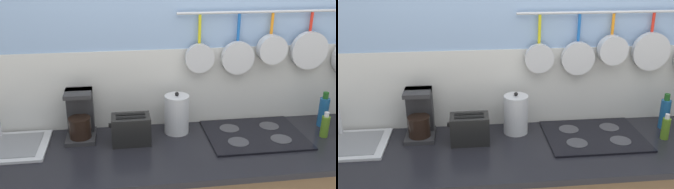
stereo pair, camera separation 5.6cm
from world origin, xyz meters
The scene contains 8 objects.
wall_back centered at (0.00, 0.38, 1.28)m, with size 7.20×0.15×2.60m.
countertop centered at (0.00, 0.00, 0.91)m, with size 3.12×0.67×0.03m.
coffee_maker centered at (-0.75, 0.23, 1.05)m, with size 0.17×0.21×0.29m.
toaster centered at (-0.45, 0.11, 1.01)m, with size 0.24×0.14×0.17m.
kettle centered at (-0.17, 0.21, 1.05)m, with size 0.15×0.15×0.26m.
cooktop centered at (0.28, 0.10, 0.93)m, with size 0.57×0.45×0.01m.
bottle_vinegar centered at (0.69, 0.03, 1.00)m, with size 0.05×0.05×0.16m.
bottle_hot_sauce centered at (0.76, 0.17, 1.03)m, with size 0.06×0.06×0.23m.
Camera 1 is at (-0.51, -1.84, 1.95)m, focal length 40.00 mm.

